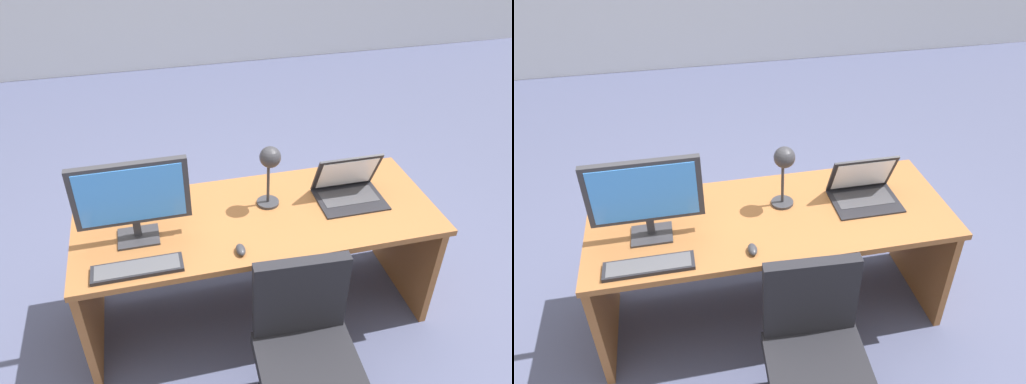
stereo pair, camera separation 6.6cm
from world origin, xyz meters
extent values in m
plane|color=#474C6B|center=(0.00, 1.50, 0.00)|extent=(12.00, 12.00, 0.00)
cube|color=brown|center=(0.00, 0.00, 0.71)|extent=(1.89, 0.73, 0.03)
cube|color=brown|center=(-0.93, 0.00, 0.35)|extent=(0.04, 0.65, 0.70)
cube|color=brown|center=(0.93, 0.00, 0.35)|extent=(0.04, 0.65, 0.70)
cube|color=brown|center=(0.00, 0.28, 0.38)|extent=(1.66, 0.02, 0.49)
cube|color=#2D2D33|center=(-0.61, -0.04, 0.74)|extent=(0.20, 0.16, 0.01)
cube|color=#2D2D33|center=(-0.61, -0.03, 0.79)|extent=(0.04, 0.02, 0.09)
cube|color=#2D2D33|center=(-0.61, -0.04, 1.00)|extent=(0.54, 0.04, 0.33)
cube|color=#3F8CEA|center=(-0.61, -0.06, 1.00)|extent=(0.49, 0.00, 0.29)
cube|color=black|center=(0.52, 0.01, 0.74)|extent=(0.36, 0.27, 0.01)
cube|color=#38383D|center=(0.52, 0.03, 0.74)|extent=(0.30, 0.15, 0.00)
cube|color=black|center=(0.52, 0.09, 0.86)|extent=(0.36, 0.12, 0.24)
cube|color=white|center=(0.52, 0.08, 0.86)|extent=(0.32, 0.09, 0.20)
cube|color=black|center=(-0.63, -0.27, 0.74)|extent=(0.41, 0.12, 0.02)
cube|color=#47474C|center=(-0.63, -0.27, 0.75)|extent=(0.38, 0.10, 0.00)
ellipsoid|color=#2D2D33|center=(-0.15, -0.27, 0.75)|extent=(0.04, 0.08, 0.04)
cylinder|color=#2D2D33|center=(0.08, 0.08, 0.74)|extent=(0.12, 0.12, 0.01)
cylinder|color=#2D2D33|center=(0.08, 0.08, 0.87)|extent=(0.02, 0.02, 0.25)
sphere|color=#2D2D33|center=(0.08, 0.05, 1.04)|extent=(0.11, 0.11, 0.11)
cube|color=black|center=(0.06, -0.73, 0.37)|extent=(0.48, 0.48, 0.08)
cube|color=black|center=(0.07, -0.51, 0.63)|extent=(0.44, 0.08, 0.43)
camera|label=1|loc=(-0.50, -1.99, 2.31)|focal=34.67mm
camera|label=2|loc=(-0.43, -2.00, 2.31)|focal=34.67mm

